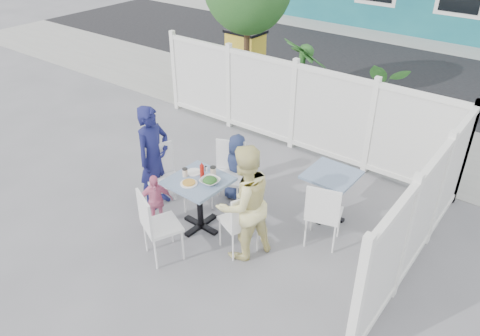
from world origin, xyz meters
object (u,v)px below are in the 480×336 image
Objects in this scene: utility_cabinet at (245,64)px; woman at (244,203)px; main_table at (199,191)px; boy at (237,168)px; toddler at (155,201)px; chair_left at (163,174)px; chair_back at (229,169)px; man at (154,158)px; chair_near at (155,222)px; spare_table at (331,183)px; chair_right at (242,218)px.

utility_cabinet is 0.88× the size of woman.
main_table is 0.74× the size of boy.
chair_left is at bearing 68.59° from toddler.
man is (-0.84, -0.69, 0.22)m from chair_back.
utility_cabinet is 1.41× the size of chair_near.
main_table is 0.65m from toddler.
main_table is at bearing -134.66° from spare_table.
toddler is (0.39, -0.39, -0.38)m from man.
chair_near reaches higher than chair_right.
boy is 1.34m from toddler.
chair_back reaches higher than toddler.
main_table is 0.79m from chair_right.
chair_left is 0.64× the size of man.
man is (-0.16, 0.01, 0.21)m from chair_left.
woman is 1.40m from toddler.
spare_table is at bearing -179.70° from woman.
chair_right is 1.71m from man.
chair_near reaches higher than main_table.
chair_right is 0.24m from woman.
chair_back is 1.20m from woman.
spare_table is at bearing -37.25° from utility_cabinet.
chair_back is 1.11m from man.
woman is at bearing -4.16° from main_table.
man is at bearing -68.14° from utility_cabinet.
main_table is 0.84× the size of chair_right.
utility_cabinet is 4.40m from chair_back.
utility_cabinet is at bearing -123.39° from woman.
chair_near is at bearing -27.32° from woman.
utility_cabinet is 1.41× the size of chair_back.
chair_right is at bearing -5.54° from main_table.
man reaches higher than chair_right.
woman is (0.02, 0.02, 0.24)m from chair_right.
chair_right is (1.52, -0.11, -0.04)m from chair_left.
chair_back is at bearing 57.32° from boy.
chair_right reaches higher than spare_table.
spare_table is 1.49m from chair_back.
boy reaches higher than toddler.
utility_cabinet reaches higher than toddler.
man is at bearing -73.33° from woman.
main_table is 0.80× the size of chair_near.
chair_near is 0.70m from toddler.
chair_left reaches higher than toddler.
utility_cabinet is 5.06m from main_table.
man is (1.59, -4.36, 0.10)m from utility_cabinet.
chair_back is (0.67, 0.71, -0.02)m from chair_left.
man is 1.24m from boy.
chair_right is at bearing 66.78° from chair_near.
chair_near is 0.62× the size of man.
utility_cabinet reaches higher than spare_table.
chair_back is 1.55m from chair_near.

